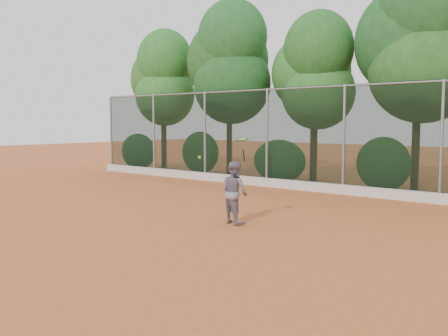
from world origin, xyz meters
The scene contains 7 objects.
ground centered at (0.00, 0.00, 0.00)m, with size 80.00×80.00×0.00m, color #BC5C2C.
concrete_curb centered at (0.00, 6.82, 0.15)m, with size 24.00×0.20×0.30m, color beige.
tennis_player centered at (0.30, 1.02, 0.71)m, with size 0.69×0.54×1.43m, color slate.
chainlink_fence centered at (0.00, 7.00, 1.86)m, with size 24.09×0.09×3.50m.
foliage_backdrop centered at (-0.55, 8.98, 4.40)m, with size 23.70×3.63×7.55m.
tennis_racket centered at (0.57, 0.94, 1.88)m, with size 0.27×0.27×0.52m.
tennis_ball_in_flight centered at (-0.85, 1.09, 1.45)m, with size 0.07×0.07×0.07m.
Camera 1 is at (7.30, -7.75, 2.31)m, focal length 40.00 mm.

